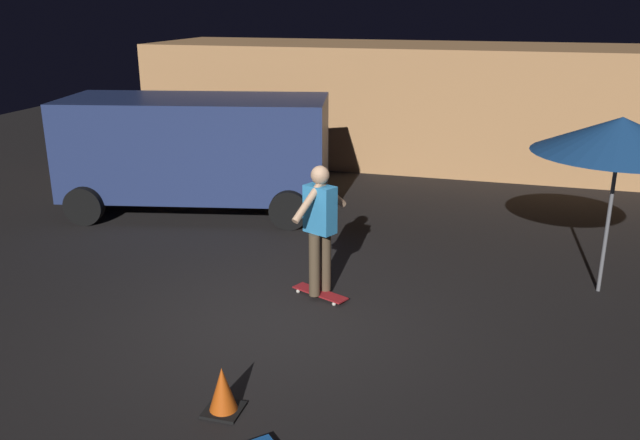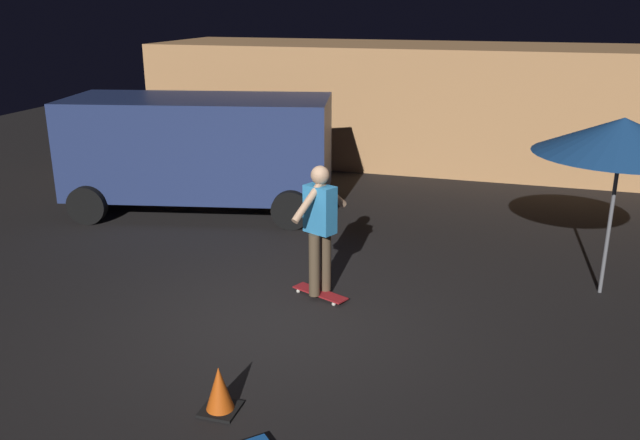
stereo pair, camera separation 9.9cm
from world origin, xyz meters
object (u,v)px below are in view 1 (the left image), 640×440
at_px(parked_van, 196,147).
at_px(patio_umbrella, 621,135).
at_px(traffic_cone, 223,392).
at_px(skater, 320,221).
at_px(skateboard_ridden, 320,293).

height_order(parked_van, patio_umbrella, patio_umbrella).
bearing_deg(patio_umbrella, traffic_cone, -133.68).
distance_m(parked_van, patio_umbrella, 6.96).
bearing_deg(traffic_cone, parked_van, 117.54).
bearing_deg(traffic_cone, skater, 86.01).
xyz_separation_m(parked_van, skater, (3.16, -3.06, -0.12)).
bearing_deg(skateboard_ridden, parked_van, 135.92).
height_order(skater, traffic_cone, skater).
relative_size(patio_umbrella, skateboard_ridden, 2.90).
xyz_separation_m(patio_umbrella, traffic_cone, (-3.66, -3.84, -1.86)).
bearing_deg(skateboard_ridden, skater, 0.00).
xyz_separation_m(skateboard_ridden, skater, (0.00, 0.00, 0.98)).
bearing_deg(skater, parked_van, 135.92).
bearing_deg(skater, skateboard_ridden, 180.00).
bearing_deg(parked_van, patio_umbrella, -15.72).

